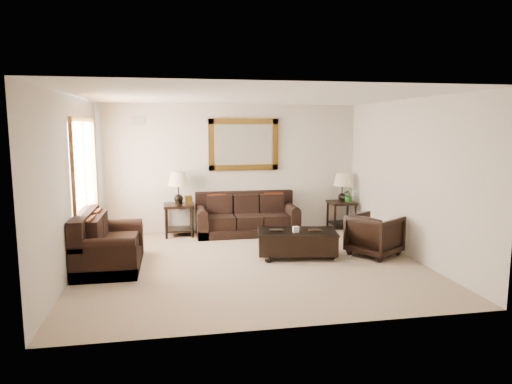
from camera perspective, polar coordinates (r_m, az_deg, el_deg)
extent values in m
cube|color=#876E5D|center=(7.62, -0.62, -8.84)|extent=(5.50, 5.00, 0.01)
cube|color=white|center=(7.30, -0.65, 11.86)|extent=(5.50, 5.00, 0.01)
cube|color=beige|center=(9.80, -3.12, 3.01)|extent=(5.50, 0.01, 2.70)
cube|color=beige|center=(4.92, 4.32, -2.14)|extent=(5.50, 0.01, 2.70)
cube|color=beige|center=(7.39, -22.14, 0.74)|extent=(0.01, 5.00, 2.70)
cube|color=beige|center=(8.26, 18.52, 1.64)|extent=(0.01, 5.00, 2.70)
cube|color=white|center=(8.25, -20.86, 2.91)|extent=(0.01, 1.80, 1.50)
cube|color=brown|center=(8.22, -20.90, 8.41)|extent=(0.06, 1.96, 0.08)
cube|color=brown|center=(8.35, -20.35, -2.49)|extent=(0.06, 1.96, 0.08)
cube|color=brown|center=(7.32, -21.90, 2.26)|extent=(0.06, 0.08, 1.50)
cube|color=brown|center=(9.17, -19.60, 3.45)|extent=(0.06, 0.08, 1.50)
cube|color=brown|center=(8.24, -20.62, 2.92)|extent=(0.05, 0.05, 1.50)
cube|color=#45220D|center=(9.77, -1.56, 5.94)|extent=(1.50, 0.06, 1.10)
cube|color=white|center=(9.79, -1.58, 5.95)|extent=(1.26, 0.01, 0.86)
cube|color=#999999|center=(9.69, -14.50, 8.63)|extent=(0.25, 0.02, 0.18)
cube|color=black|center=(9.58, -1.12, -4.77)|extent=(2.09, 0.90, 0.17)
cube|color=black|center=(9.81, -1.45, -1.15)|extent=(2.09, 0.21, 0.43)
cube|color=black|center=(9.44, -4.45, -3.65)|extent=(0.54, 0.74, 0.26)
cube|color=black|center=(9.51, -1.10, -3.53)|extent=(0.54, 0.74, 0.26)
cube|color=black|center=(9.62, 2.19, -3.41)|extent=(0.54, 0.74, 0.26)
cube|color=black|center=(9.44, -6.79, -3.98)|extent=(0.21, 0.90, 0.50)
cylinder|color=black|center=(9.39, -6.81, -2.47)|extent=(0.21, 0.89, 0.21)
cube|color=black|center=(9.73, 4.37, -3.57)|extent=(0.21, 0.90, 0.50)
cylinder|color=black|center=(9.69, 4.39, -2.11)|extent=(0.21, 0.89, 0.21)
cube|color=#67240D|center=(9.56, -4.90, -1.44)|extent=(0.40, 0.18, 0.41)
cube|color=#67240D|center=(9.75, 2.25, -1.23)|extent=(0.40, 0.18, 0.41)
cube|color=black|center=(7.75, -17.74, -8.27)|extent=(0.95, 1.59, 0.18)
cube|color=black|center=(7.66, -20.63, -4.08)|extent=(0.22, 1.59, 0.45)
cube|color=black|center=(7.41, -17.94, -7.22)|extent=(0.78, 0.55, 0.27)
cube|color=black|center=(7.96, -17.40, -6.13)|extent=(0.78, 0.55, 0.27)
cube|color=black|center=(7.04, -18.50, -8.47)|extent=(0.95, 0.22, 0.53)
cylinder|color=black|center=(6.97, -18.60, -6.38)|extent=(0.93, 0.22, 0.22)
cube|color=black|center=(8.36, -17.20, -5.80)|extent=(0.95, 0.22, 0.53)
cylinder|color=black|center=(8.30, -17.28, -4.03)|extent=(0.93, 0.22, 0.22)
cube|color=#67240D|center=(7.30, -19.67, -4.66)|extent=(0.18, 0.42, 0.43)
cube|color=#67240D|center=(7.96, -18.90, -3.59)|extent=(0.18, 0.42, 0.43)
cube|color=black|center=(9.48, -9.63, -1.65)|extent=(0.60, 0.60, 0.05)
cube|color=black|center=(9.58, -9.56, -4.60)|extent=(0.51, 0.51, 0.03)
cylinder|color=black|center=(9.29, -11.15, -3.96)|extent=(0.05, 0.05, 0.60)
cylinder|color=black|center=(9.29, -7.97, -3.88)|extent=(0.05, 0.05, 0.60)
cylinder|color=black|center=(9.79, -11.12, -3.34)|extent=(0.05, 0.05, 0.60)
cylinder|color=black|center=(9.80, -8.10, -3.26)|extent=(0.05, 0.05, 0.60)
sphere|color=black|center=(9.46, -9.65, -0.84)|extent=(0.19, 0.19, 0.19)
cylinder|color=black|center=(9.43, -9.68, 0.35)|extent=(0.03, 0.03, 0.40)
cone|color=#D0B68B|center=(9.40, -9.71, 1.68)|extent=(0.42, 0.42, 0.29)
cube|color=#45220D|center=(9.35, -8.43, -1.01)|extent=(0.16, 0.11, 0.19)
cube|color=black|center=(10.18, 10.67, -1.31)|extent=(0.55, 0.55, 0.05)
cube|color=black|center=(10.27, 10.60, -3.82)|extent=(0.47, 0.47, 0.03)
cylinder|color=black|center=(9.94, 9.84, -3.29)|extent=(0.05, 0.05, 0.55)
cylinder|color=black|center=(10.11, 12.35, -3.16)|extent=(0.05, 0.05, 0.55)
cylinder|color=black|center=(10.37, 8.94, -2.78)|extent=(0.05, 0.05, 0.55)
cylinder|color=black|center=(10.54, 11.37, -2.67)|extent=(0.05, 0.05, 0.55)
sphere|color=black|center=(10.16, 10.69, -0.61)|extent=(0.17, 0.17, 0.17)
cylinder|color=black|center=(10.14, 10.71, 0.40)|extent=(0.02, 0.02, 0.36)
cone|color=#D0B68B|center=(10.11, 10.74, 1.53)|extent=(0.38, 0.38, 0.26)
sphere|color=black|center=(7.63, 1.53, -8.45)|extent=(0.12, 0.12, 0.12)
sphere|color=black|center=(7.92, 9.51, -7.92)|extent=(0.12, 0.12, 0.12)
sphere|color=black|center=(8.10, 0.78, -7.44)|extent=(0.12, 0.12, 0.12)
sphere|color=black|center=(8.38, 8.33, -6.99)|extent=(0.12, 0.12, 0.12)
cube|color=black|center=(7.93, 5.12, -6.16)|extent=(1.42, 0.92, 0.37)
cube|color=black|center=(7.89, 5.13, -5.00)|extent=(1.45, 0.94, 0.04)
cube|color=black|center=(7.85, 2.53, -4.78)|extent=(0.25, 0.19, 0.03)
cube|color=black|center=(7.93, 7.36, -4.74)|extent=(0.22, 0.17, 0.03)
cube|color=white|center=(7.77, 4.98, -4.67)|extent=(0.10, 0.07, 0.10)
imported|color=black|center=(8.23, 14.62, -4.98)|extent=(1.02, 1.03, 0.79)
imported|color=#1E531C|center=(10.11, 11.53, -0.55)|extent=(0.29, 0.32, 0.24)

